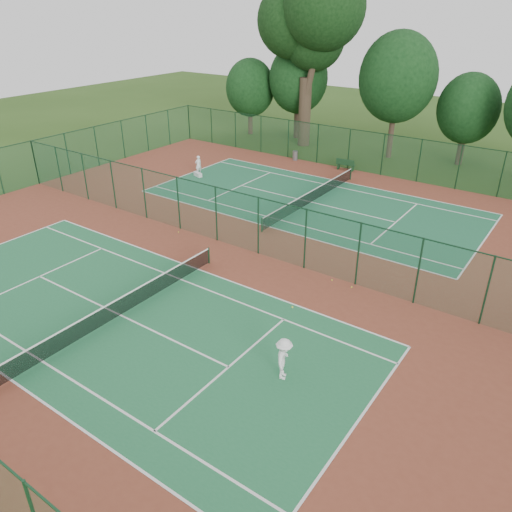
{
  "coord_description": "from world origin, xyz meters",
  "views": [
    {
      "loc": [
        16.4,
        -21.24,
        13.12
      ],
      "look_at": [
        3.43,
        -2.9,
        1.6
      ],
      "focal_mm": 35.0,
      "sensor_mm": 36.0,
      "label": 1
    }
  ],
  "objects_px": {
    "trash_bin": "(295,156)",
    "player_far": "(198,165)",
    "big_tree": "(311,20)",
    "bench": "(345,164)",
    "kit_bag": "(198,174)",
    "player_near": "(284,359)"
  },
  "relations": [
    {
      "from": "player_far",
      "to": "big_tree",
      "type": "relative_size",
      "value": 0.1
    },
    {
      "from": "trash_bin",
      "to": "bench",
      "type": "height_order",
      "value": "bench"
    },
    {
      "from": "player_far",
      "to": "kit_bag",
      "type": "distance_m",
      "value": 0.94
    },
    {
      "from": "trash_bin",
      "to": "kit_bag",
      "type": "height_order",
      "value": "trash_bin"
    },
    {
      "from": "player_near",
      "to": "big_tree",
      "type": "height_order",
      "value": "big_tree"
    },
    {
      "from": "kit_bag",
      "to": "big_tree",
      "type": "bearing_deg",
      "value": 102.17
    },
    {
      "from": "big_tree",
      "to": "kit_bag",
      "type": "bearing_deg",
      "value": -98.44
    },
    {
      "from": "bench",
      "to": "big_tree",
      "type": "relative_size",
      "value": 0.1
    },
    {
      "from": "player_far",
      "to": "trash_bin",
      "type": "xyz_separation_m",
      "value": [
        4.54,
        8.25,
        -0.36
      ]
    },
    {
      "from": "bench",
      "to": "kit_bag",
      "type": "relative_size",
      "value": 1.84
    },
    {
      "from": "trash_bin",
      "to": "player_far",
      "type": "bearing_deg",
      "value": -118.82
    },
    {
      "from": "player_near",
      "to": "player_far",
      "type": "distance_m",
      "value": 26.41
    },
    {
      "from": "player_near",
      "to": "trash_bin",
      "type": "relative_size",
      "value": 2.1
    },
    {
      "from": "trash_bin",
      "to": "big_tree",
      "type": "xyz_separation_m",
      "value": [
        -2.03,
        5.35,
        11.11
      ]
    },
    {
      "from": "trash_bin",
      "to": "big_tree",
      "type": "height_order",
      "value": "big_tree"
    },
    {
      "from": "player_near",
      "to": "big_tree",
      "type": "bearing_deg",
      "value": 5.32
    },
    {
      "from": "player_near",
      "to": "player_far",
      "type": "bearing_deg",
      "value": 24.71
    },
    {
      "from": "bench",
      "to": "kit_bag",
      "type": "bearing_deg",
      "value": -141.22
    },
    {
      "from": "player_near",
      "to": "player_far",
      "type": "height_order",
      "value": "player_near"
    },
    {
      "from": "big_tree",
      "to": "bench",
      "type": "bearing_deg",
      "value": -37.49
    },
    {
      "from": "kit_bag",
      "to": "big_tree",
      "type": "distance_m",
      "value": 18.29
    },
    {
      "from": "player_near",
      "to": "big_tree",
      "type": "distance_m",
      "value": 37.16
    }
  ]
}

